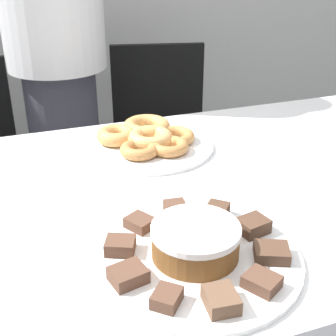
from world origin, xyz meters
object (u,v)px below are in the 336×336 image
at_px(person_standing, 56,49).
at_px(frosted_cake, 195,241).
at_px(plate_cake, 195,257).
at_px(plate_donuts, 150,146).
at_px(office_chair_right, 161,160).

distance_m(person_standing, frosted_cake, 1.07).
height_order(plate_cake, frosted_cake, frosted_cake).
bearing_deg(plate_donuts, plate_cake, -98.48).
bearing_deg(person_standing, office_chair_right, 6.87).
bearing_deg(office_chair_right, person_standing, -160.00).
relative_size(person_standing, office_chair_right, 2.00).
xyz_separation_m(office_chair_right, plate_cake, (-0.32, -1.11, 0.36)).
xyz_separation_m(office_chair_right, frosted_cake, (-0.32, -1.11, 0.40)).
distance_m(person_standing, plate_donuts, 0.62).
relative_size(plate_cake, plate_donuts, 1.11).
relative_size(person_standing, plate_donuts, 5.17).
relative_size(person_standing, plate_cake, 4.64).
bearing_deg(frosted_cake, person_standing, 94.59).
bearing_deg(plate_donuts, office_chair_right, 68.73).
xyz_separation_m(person_standing, plate_cake, (0.09, -1.06, -0.15)).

